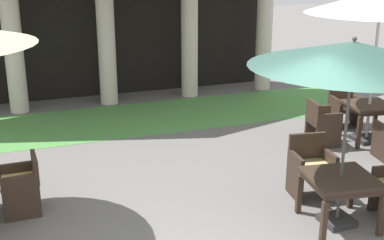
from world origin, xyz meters
The scene contains 9 objects.
lawn_strip centered at (0.00, 6.82, 0.00)m, with size 11.45×2.39×0.01m, color #519347.
patio_table_near_foreground centered at (1.73, 1.30, 0.60)m, with size 0.99×0.99×0.70m.
patio_umbrella_near_foreground centered at (1.73, 1.30, 2.32)m, with size 2.59×2.59×2.55m.
patio_chair_near_foreground_north centered at (1.87, 2.21, 0.43)m, with size 0.67×0.61×0.92m.
patio_chair_mid_left_east centered at (-2.26, 3.13, 0.41)m, with size 0.52×0.56×0.83m.
patio_table_mid_right centered at (4.23, 3.89, 0.64)m, with size 0.98×0.98×0.75m.
patio_umbrella_mid_right centered at (4.23, 3.89, 2.67)m, with size 2.75×2.75×2.97m.
patio_chair_mid_right_west centered at (3.28, 4.04, 0.42)m, with size 0.59×0.65×0.86m.
patio_chair_mid_right_north centered at (4.38, 4.84, 0.40)m, with size 0.65×0.66×0.89m.
Camera 1 is at (-2.25, -3.83, 3.48)m, focal length 47.75 mm.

